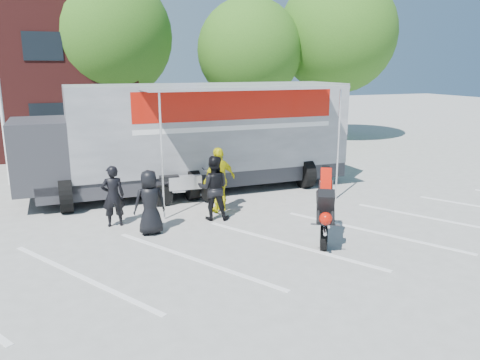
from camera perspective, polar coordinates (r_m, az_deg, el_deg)
ground at (r=10.52m, az=7.72°, el=-9.78°), size 100.00×100.00×0.00m
parking_bay_lines at (r=11.33m, az=5.23°, el=-7.92°), size 18.09×13.33×0.01m
flagpole at (r=18.44m, az=-27.08°, el=15.02°), size 1.61×0.12×8.00m
tree_left at (r=24.57m, az=-15.72°, el=16.48°), size 6.12×6.12×8.64m
tree_mid at (r=25.36m, az=1.16°, el=15.46°), size 5.44×5.44×7.68m
tree_right at (r=27.30m, az=11.77°, el=17.02°), size 6.46×6.46×9.12m
transporter_truck at (r=16.30m, az=-5.13°, el=-1.17°), size 11.32×5.49×3.60m
parked_motorcycle at (r=14.62m, az=-6.46°, el=-2.95°), size 2.28×0.93×1.17m
stunt_bike_rider at (r=11.87m, az=10.03°, el=-7.08°), size 1.59×1.93×2.06m
spectator_leather_a at (r=12.00m, az=-10.94°, el=-2.69°), size 0.84×0.56×1.66m
spectator_leather_b at (r=12.82m, az=-15.22°, el=-1.90°), size 0.62×0.42×1.65m
spectator_leather_c at (r=12.93m, az=-3.25°, el=-0.97°), size 1.06×0.96×1.80m
spectator_hivis at (r=13.62m, az=-2.54°, el=0.03°), size 1.21×0.81×1.90m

